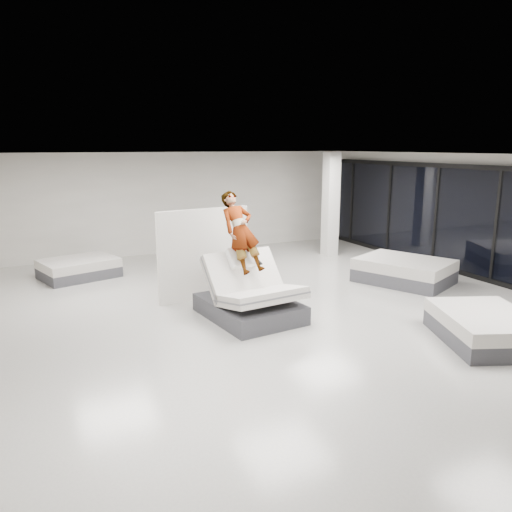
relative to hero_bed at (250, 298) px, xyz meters
name	(u,v)px	position (x,y,z in m)	size (l,w,h in m)	color
room	(285,239)	(0.68, -0.18, 1.19)	(14.00, 14.04, 3.20)	beige
hero_bed	(250,298)	(0.00, 0.00, 0.00)	(1.78, 2.23, 1.39)	#3B3C41
person	(241,250)	(-0.04, 0.34, 0.93)	(0.64, 0.42, 1.75)	slate
remote	(260,262)	(0.22, 0.02, 0.71)	(0.05, 0.14, 0.03)	black
divider_panel	(204,254)	(-0.36, 1.71, 0.61)	(2.24, 0.10, 2.04)	silver
flat_bed_right_far	(404,271)	(4.63, 0.81, -0.11)	(2.38, 2.65, 0.60)	#3B3C41
flat_bed_right_near	(486,328)	(3.24, -2.89, -0.14)	(2.08, 2.35, 0.53)	#3B3C41
flat_bed_left_far	(79,268)	(-2.79, 4.77, -0.16)	(2.13, 1.82, 0.50)	#3B3C41
column	(331,205)	(4.68, 4.32, 1.19)	(0.40, 0.40, 3.20)	silver
storefront_glazing	(496,226)	(6.58, -0.18, 1.04)	(0.12, 13.40, 2.92)	#212638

